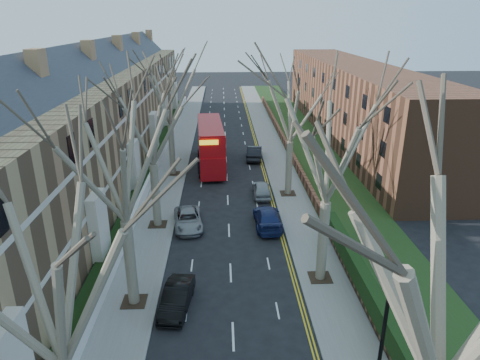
{
  "coord_description": "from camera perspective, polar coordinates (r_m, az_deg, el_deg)",
  "views": [
    {
      "loc": [
        -0.4,
        -15.07,
        15.67
      ],
      "look_at": [
        1.03,
        18.84,
        2.76
      ],
      "focal_mm": 32.0,
      "sensor_mm": 36.0,
      "label": 1
    }
  ],
  "objects": [
    {
      "name": "tree_left_mid",
      "position": [
        22.57,
        -15.95,
        4.29
      ],
      "size": [
        10.5,
        10.5,
        14.71
      ],
      "color": "#6F644F",
      "rests_on": "ground"
    },
    {
      "name": "double_decker_bus",
      "position": [
        47.63,
        -3.93,
        4.55
      ],
      "size": [
        3.44,
        11.66,
        4.8
      ],
      "rotation": [
        0.0,
        0.0,
        3.21
      ],
      "color": "#A10B10",
      "rests_on": "ground"
    },
    {
      "name": "car_right_far",
      "position": [
        50.54,
        1.93,
        3.7
      ],
      "size": [
        2.2,
        5.0,
        1.6
      ],
      "primitive_type": "imported",
      "rotation": [
        0.0,
        0.0,
        3.03
      ],
      "color": "black",
      "rests_on": "ground"
    },
    {
      "name": "pavement_right",
      "position": [
        56.64,
        4.17,
        4.77
      ],
      "size": [
        3.0,
        102.0,
        0.12
      ],
      "primitive_type": "cube",
      "color": "slate",
      "rests_on": "ground"
    },
    {
      "name": "terrace_left",
      "position": [
        49.0,
        -18.23,
        7.84
      ],
      "size": [
        9.7,
        78.0,
        13.6
      ],
      "color": "#9B734E",
      "rests_on": "ground"
    },
    {
      "name": "tree_left_near",
      "position": [
        14.0,
        -24.71,
        -10.08
      ],
      "size": [
        9.8,
        9.8,
        13.73
      ],
      "color": "#6F644F",
      "rests_on": "ground"
    },
    {
      "name": "car_right_near",
      "position": [
        34.29,
        3.68,
        -5.06
      ],
      "size": [
        2.1,
        5.04,
        1.46
      ],
      "primitive_type": "imported",
      "rotation": [
        0.0,
        0.0,
        3.15
      ],
      "color": "navy",
      "rests_on": "ground"
    },
    {
      "name": "tree_right_mid",
      "position": [
        24.63,
        12.06,
        5.99
      ],
      "size": [
        10.5,
        10.5,
        14.71
      ],
      "color": "#6F644F",
      "rests_on": "ground"
    },
    {
      "name": "car_left_mid",
      "position": [
        25.6,
        -8.44,
        -15.27
      ],
      "size": [
        1.93,
        4.28,
        1.36
      ],
      "primitive_type": "imported",
      "rotation": [
        0.0,
        0.0,
        -0.12
      ],
      "color": "black",
      "rests_on": "ground"
    },
    {
      "name": "flats_right",
      "position": [
        61.69,
        14.68,
        10.18
      ],
      "size": [
        13.97,
        54.0,
        10.0
      ],
      "color": "brown",
      "rests_on": "ground"
    },
    {
      "name": "wall_hedge_right",
      "position": [
        23.85,
        18.98,
        -18.12
      ],
      "size": [
        0.7,
        24.0,
        1.8
      ],
      "color": "#523323",
      "rests_on": "ground"
    },
    {
      "name": "tree_right_near",
      "position": [
        12.38,
        27.93,
        -9.86
      ],
      "size": [
        10.85,
        10.85,
        15.2
      ],
      "color": "#6F644F",
      "rests_on": "ground"
    },
    {
      "name": "car_left_far",
      "position": [
        34.37,
        -6.92,
        -5.26
      ],
      "size": [
        2.72,
        4.89,
        1.3
      ],
      "primitive_type": "imported",
      "rotation": [
        0.0,
        0.0,
        0.13
      ],
      "color": "gray",
      "rests_on": "ground"
    },
    {
      "name": "tree_left_far",
      "position": [
        32.17,
        -12.0,
        8.85
      ],
      "size": [
        10.15,
        10.15,
        14.22
      ],
      "color": "#6F644F",
      "rests_on": "ground"
    },
    {
      "name": "car_right_mid",
      "position": [
        39.97,
        2.9,
        -1.21
      ],
      "size": [
        1.68,
        4.09,
        1.39
      ],
      "primitive_type": "imported",
      "rotation": [
        0.0,
        0.0,
        3.13
      ],
      "color": "gray",
      "rests_on": "ground"
    },
    {
      "name": "front_wall_left",
      "position": [
        49.0,
        -10.82,
        2.56
      ],
      "size": [
        0.3,
        78.0,
        1.0
      ],
      "color": "white",
      "rests_on": "ground"
    },
    {
      "name": "tree_left_dist",
      "position": [
        43.82,
        -9.58,
        12.53
      ],
      "size": [
        10.5,
        10.5,
        14.71
      ],
      "color": "#6F644F",
      "rests_on": "ground"
    },
    {
      "name": "lamp_post",
      "position": [
        16.92,
        18.16,
        -21.44
      ],
      "size": [
        0.18,
        0.5,
        8.11
      ],
      "color": "black",
      "rests_on": "ground"
    },
    {
      "name": "pavement_left",
      "position": [
        56.55,
        -8.04,
        4.59
      ],
      "size": [
        3.0,
        102.0,
        0.12
      ],
      "primitive_type": "cube",
      "color": "slate",
      "rests_on": "ground"
    },
    {
      "name": "tree_right_far",
      "position": [
        38.11,
        6.95,
        10.97
      ],
      "size": [
        10.15,
        10.15,
        14.22
      ],
      "color": "#6F644F",
      "rests_on": "ground"
    },
    {
      "name": "grass_verge_right",
      "position": [
        57.3,
        8.67,
        4.87
      ],
      "size": [
        6.0,
        102.0,
        0.06
      ],
      "color": "#1F3814",
      "rests_on": "ground"
    }
  ]
}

